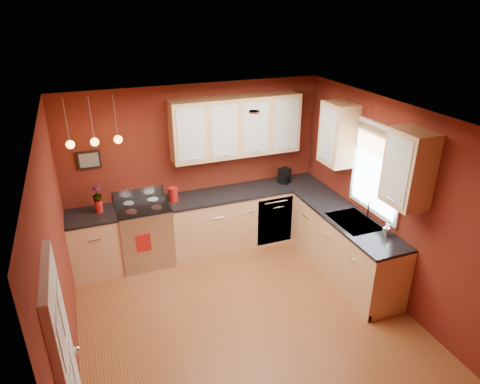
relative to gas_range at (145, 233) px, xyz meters
name	(u,v)px	position (x,y,z in m)	size (l,w,h in m)	color
floor	(246,320)	(0.92, -1.80, -0.48)	(4.20, 4.20, 0.00)	#9B522D
ceiling	(248,119)	(0.92, -1.80, 2.12)	(4.00, 4.20, 0.02)	beige
wall_back	(197,168)	(0.92, 0.30, 0.82)	(4.00, 0.02, 2.60)	maroon
wall_front	(355,366)	(0.92, -3.90, 0.82)	(4.00, 0.02, 2.60)	maroon
wall_left	(59,267)	(-1.08, -1.80, 0.82)	(0.02, 4.20, 2.60)	maroon
wall_right	(390,203)	(2.92, -1.80, 0.82)	(0.02, 4.20, 2.60)	maroon
base_cabinets_back_left	(95,244)	(-0.73, 0.00, -0.03)	(0.70, 0.60, 0.90)	#DFA977
base_cabinets_back_right	(247,217)	(1.65, 0.00, -0.03)	(2.54, 0.60, 0.90)	#DFA977
base_cabinets_right	(344,246)	(2.62, -1.35, -0.03)	(0.60, 2.10, 0.90)	#DFA977
counter_back_left	(90,216)	(-0.73, 0.00, 0.44)	(0.70, 0.62, 0.04)	black
counter_back_right	(247,191)	(1.65, 0.00, 0.44)	(2.54, 0.62, 0.04)	black
counter_right	(347,218)	(2.62, -1.35, 0.44)	(0.62, 2.10, 0.04)	black
gas_range	(145,233)	(0.00, 0.00, 0.00)	(0.76, 0.64, 1.11)	#B7B7BB
dishwasher_front	(275,221)	(2.02, -0.29, -0.03)	(0.60, 0.02, 0.80)	#B7B7BB
sink	(354,223)	(2.62, -1.50, 0.43)	(0.50, 0.70, 0.33)	gray
window	(378,168)	(2.89, -1.50, 1.21)	(0.06, 1.02, 1.22)	white
door_left_wall	(70,379)	(-1.05, -3.00, 0.54)	(0.12, 0.82, 2.05)	white
upper_cabinets_back	(236,127)	(1.52, 0.12, 1.47)	(2.00, 0.35, 0.90)	#DFA977
upper_cabinets_right	(370,149)	(2.75, -1.48, 1.47)	(0.35, 1.95, 0.90)	#DFA977
wall_picture	(89,160)	(-0.63, 0.28, 1.17)	(0.32, 0.03, 0.26)	black
pendant_lights	(95,141)	(-0.53, -0.05, 1.53)	(0.71, 0.11, 0.66)	gray
red_canister	(173,194)	(0.47, 0.01, 0.57)	(0.14, 0.14, 0.22)	#AF1612
red_vase	(99,206)	(-0.60, 0.04, 0.55)	(0.11, 0.11, 0.18)	#AF1612
flowers	(97,194)	(-0.60, 0.04, 0.74)	(0.13, 0.13, 0.24)	#AF1612
coffee_maker	(285,176)	(2.33, 0.03, 0.57)	(0.21, 0.21, 0.25)	black
soap_pump	(386,230)	(2.78, -1.97, 0.54)	(0.08, 0.08, 0.17)	white
dish_towel	(143,243)	(-0.08, -0.33, 0.04)	(0.21, 0.01, 0.29)	#AF1612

